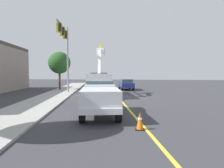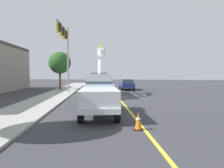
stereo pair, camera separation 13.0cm
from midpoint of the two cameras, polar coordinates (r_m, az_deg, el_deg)
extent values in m
plane|color=#38383D|center=(20.74, 1.68, -3.96)|extent=(120.00, 120.00, 0.00)
cube|color=#9E9E99|center=(21.23, -17.96, -3.78)|extent=(59.45, 15.90, 0.12)
cube|color=yellow|center=(20.74, 1.68, -3.95)|extent=(48.96, 10.47, 0.01)
cube|color=white|center=(21.91, -4.09, -1.22)|extent=(8.54, 4.14, 0.36)
cube|color=white|center=(24.48, -4.11, 1.04)|extent=(3.05, 2.84, 1.60)
cube|color=#384C56|center=(24.67, -4.12, 2.69)|extent=(2.20, 2.43, 0.64)
cube|color=white|center=(20.88, -4.08, 0.54)|extent=(5.65, 3.53, 1.80)
cube|color=white|center=(20.13, -3.99, 6.67)|extent=(1.68, 0.53, 2.61)
cube|color=white|center=(22.45, -3.71, 9.92)|extent=(3.04, 0.74, 0.63)
cube|color=white|center=(23.94, -3.54, 9.56)|extent=(0.90, 0.90, 0.90)
cube|color=yellow|center=(24.02, -3.55, 10.98)|extent=(0.36, 0.24, 0.60)
cylinder|color=black|center=(24.82, -6.70, -1.60)|extent=(1.09, 0.55, 1.04)
cylinder|color=black|center=(24.83, -1.50, -1.58)|extent=(1.09, 0.55, 1.04)
cylinder|color=black|center=(20.50, -7.22, -2.60)|extent=(1.09, 0.55, 1.04)
cylinder|color=black|center=(20.50, -0.92, -2.58)|extent=(1.09, 0.55, 1.04)
cylinder|color=black|center=(19.19, -7.42, -3.00)|extent=(1.09, 0.55, 1.04)
cylinder|color=black|center=(19.20, -0.69, -2.97)|extent=(1.09, 0.55, 1.04)
cube|color=silver|center=(11.85, -3.93, -5.68)|extent=(5.91, 3.21, 0.30)
cube|color=silver|center=(13.00, -3.97, -2.45)|extent=(2.37, 2.31, 1.10)
cube|color=#384C56|center=(13.16, -3.98, -0.28)|extent=(1.68, 2.00, 0.56)
cube|color=silver|center=(10.79, -3.91, -4.40)|extent=(3.72, 2.75, 1.10)
cylinder|color=black|center=(13.75, -7.93, -5.86)|extent=(0.88, 0.47, 0.84)
cylinder|color=black|center=(13.76, -0.01, -5.83)|extent=(0.88, 0.47, 0.84)
cylinder|color=black|center=(10.13, -9.29, -9.13)|extent=(0.88, 0.47, 0.84)
cylinder|color=black|center=(10.14, 1.55, -9.08)|extent=(0.88, 0.47, 0.84)
cube|color=navy|center=(30.24, 4.12, -0.22)|extent=(5.09, 2.85, 0.70)
cube|color=#384C56|center=(30.36, 4.08, 0.92)|extent=(3.73, 2.35, 0.60)
cylinder|color=black|center=(28.81, 6.27, -1.30)|extent=(0.71, 0.38, 0.68)
cylinder|color=black|center=(28.54, 2.90, -1.33)|extent=(0.71, 0.38, 0.68)
cylinder|color=black|center=(32.01, 5.21, -0.85)|extent=(0.71, 0.38, 0.68)
cylinder|color=black|center=(31.78, 2.16, -0.87)|extent=(0.71, 0.38, 0.68)
cube|color=black|center=(9.02, 7.94, -13.29)|extent=(0.40, 0.40, 0.04)
cone|color=orange|center=(8.91, 7.96, -10.79)|extent=(0.32, 0.32, 0.77)
cylinder|color=white|center=(8.89, 7.96, -10.31)|extent=(0.20, 0.20, 0.08)
cube|color=black|center=(26.34, -0.38, -2.40)|extent=(0.40, 0.40, 0.04)
cone|color=orange|center=(26.30, -0.38, -1.48)|extent=(0.32, 0.32, 0.80)
cylinder|color=white|center=(26.29, -0.38, -1.31)|extent=(0.20, 0.20, 0.08)
cylinder|color=gray|center=(25.92, -13.28, 6.93)|extent=(0.22, 0.22, 8.63)
cube|color=gray|center=(23.32, -14.66, 16.09)|extent=(6.26, 1.47, 0.16)
cube|color=gold|center=(24.52, -14.05, 14.14)|extent=(0.23, 0.57, 1.00)
cube|color=black|center=(24.50, -13.82, 14.15)|extent=(0.26, 0.35, 0.84)
cube|color=gold|center=(22.77, -14.86, 14.99)|extent=(0.23, 0.57, 1.00)
cube|color=black|center=(22.75, -14.60, 15.00)|extent=(0.26, 0.35, 0.84)
cube|color=gold|center=(21.02, -15.80, 15.98)|extent=(0.23, 0.57, 1.00)
cube|color=black|center=(21.00, -15.53, 16.00)|extent=(0.26, 0.35, 0.84)
cylinder|color=brown|center=(30.89, -15.54, 1.12)|extent=(0.32, 0.32, 3.06)
sphere|color=#285623|center=(30.92, -15.62, 6.18)|extent=(3.42, 3.42, 3.42)
camera|label=1|loc=(0.07, -90.18, -0.01)|focal=30.48mm
camera|label=2|loc=(0.07, 89.82, 0.01)|focal=30.48mm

